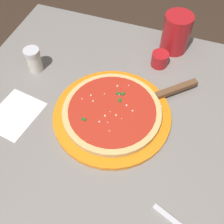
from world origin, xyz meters
name	(u,v)px	position (x,y,z in m)	size (l,w,h in m)	color
ground_plane	(117,200)	(0.00, 0.00, 0.00)	(5.00, 5.00, 0.00)	#38281E
restaurant_table	(119,141)	(0.00, 0.00, 0.59)	(0.90, 0.74, 0.74)	black
serving_plate	(112,115)	(-0.02, -0.02, 0.75)	(0.31, 0.31, 0.01)	orange
pizza	(112,111)	(-0.02, -0.02, 0.77)	(0.26, 0.26, 0.02)	#DBB26B
pizza_server	(164,94)	(0.10, 0.08, 0.76)	(0.19, 0.18, 0.01)	silver
cup_tall_drink	(176,33)	(0.08, 0.29, 0.80)	(0.09, 0.09, 0.12)	#B2191E
cup_small_sauce	(160,59)	(0.05, 0.21, 0.77)	(0.05, 0.05, 0.04)	#B2191E
napkin_folded_right	(15,114)	(-0.26, -0.10, 0.74)	(0.11, 0.14, 0.00)	white
parmesan_shaker	(34,60)	(-0.29, 0.07, 0.78)	(0.05, 0.05, 0.07)	silver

